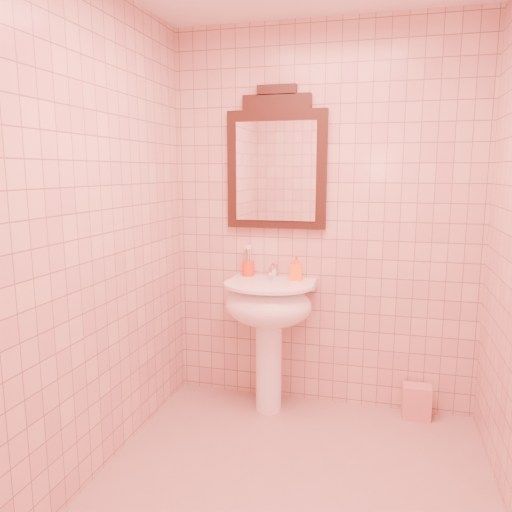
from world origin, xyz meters
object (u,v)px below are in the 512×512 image
(pedestal_sink, at_px, (269,314))
(toothbrush_cup, at_px, (248,268))
(soap_dispenser, at_px, (296,268))
(mirror, at_px, (276,163))
(towel, at_px, (416,402))

(pedestal_sink, height_order, toothbrush_cup, toothbrush_cup)
(soap_dispenser, bearing_deg, pedestal_sink, -144.32)
(mirror, distance_m, towel, 1.78)
(pedestal_sink, bearing_deg, toothbrush_cup, 135.81)
(toothbrush_cup, height_order, towel, toothbrush_cup)
(toothbrush_cup, height_order, soap_dispenser, toothbrush_cup)
(toothbrush_cup, xyz_separation_m, towel, (1.13, -0.05, -0.81))
(pedestal_sink, xyz_separation_m, towel, (0.94, 0.14, -0.55))
(toothbrush_cup, bearing_deg, towel, -2.32)
(pedestal_sink, relative_size, toothbrush_cup, 4.66)
(mirror, height_order, toothbrush_cup, mirror)
(toothbrush_cup, bearing_deg, pedestal_sink, -44.19)
(soap_dispenser, distance_m, towel, 1.15)
(pedestal_sink, xyz_separation_m, soap_dispenser, (0.15, 0.13, 0.28))
(toothbrush_cup, distance_m, soap_dispenser, 0.35)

